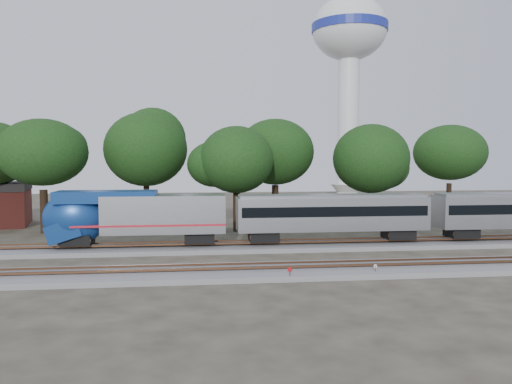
# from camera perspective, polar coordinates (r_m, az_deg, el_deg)

# --- Properties ---
(ground) EXTENTS (160.00, 160.00, 0.00)m
(ground) POSITION_cam_1_polar(r_m,az_deg,el_deg) (39.86, -1.70, -8.12)
(ground) COLOR #383328
(ground) RESTS_ON ground
(track_far) EXTENTS (160.00, 5.00, 0.73)m
(track_far) POSITION_cam_1_polar(r_m,az_deg,el_deg) (45.68, -2.34, -6.29)
(track_far) COLOR slate
(track_far) RESTS_ON ground
(track_near) EXTENTS (160.00, 5.00, 0.73)m
(track_near) POSITION_cam_1_polar(r_m,az_deg,el_deg) (35.92, -1.16, -9.13)
(track_near) COLOR slate
(track_near) RESTS_ON ground
(switch_stand_red) EXTENTS (0.31, 0.13, 0.99)m
(switch_stand_red) POSITION_cam_1_polar(r_m,az_deg,el_deg) (33.97, 3.90, -9.17)
(switch_stand_red) COLOR #512D19
(switch_stand_red) RESTS_ON ground
(switch_stand_white) EXTENTS (0.28, 0.11, 0.90)m
(switch_stand_white) POSITION_cam_1_polar(r_m,az_deg,el_deg) (36.18, 13.47, -8.54)
(switch_stand_white) COLOR #512D19
(switch_stand_white) RESTS_ON ground
(switch_lever) EXTENTS (0.53, 0.36, 0.30)m
(switch_lever) POSITION_cam_1_polar(r_m,az_deg,el_deg) (36.13, 10.58, -9.21)
(switch_lever) COLOR #512D19
(switch_lever) RESTS_ON ground
(water_tower) EXTENTS (12.96, 12.96, 35.89)m
(water_tower) POSITION_cam_1_polar(r_m,az_deg,el_deg) (90.57, 10.60, 15.54)
(water_tower) COLOR silver
(water_tower) RESTS_ON ground
(tree_2) EXTENTS (9.03, 9.03, 12.73)m
(tree_2) POSITION_cam_1_polar(r_m,az_deg,el_deg) (59.36, -23.22, 4.16)
(tree_2) COLOR black
(tree_2) RESTS_ON ground
(tree_3) EXTENTS (9.47, 9.47, 13.35)m
(tree_3) POSITION_cam_1_polar(r_m,az_deg,el_deg) (61.78, -12.49, 4.78)
(tree_3) COLOR black
(tree_3) RESTS_ON ground
(tree_4) EXTENTS (8.22, 8.22, 11.59)m
(tree_4) POSITION_cam_1_polar(r_m,az_deg,el_deg) (55.95, -2.26, 3.69)
(tree_4) COLOR black
(tree_4) RESTS_ON ground
(tree_5) EXTENTS (9.17, 9.17, 12.93)m
(tree_5) POSITION_cam_1_polar(r_m,az_deg,el_deg) (62.58, 2.22, 4.58)
(tree_5) COLOR black
(tree_5) RESTS_ON ground
(tree_6) EXTENTS (8.32, 8.32, 11.73)m
(tree_6) POSITION_cam_1_polar(r_m,az_deg,el_deg) (60.45, 13.01, 3.71)
(tree_6) COLOR black
(tree_6) RESTS_ON ground
(tree_7) EXTENTS (9.13, 9.13, 12.88)m
(tree_7) POSITION_cam_1_polar(r_m,az_deg,el_deg) (72.22, 21.28, 4.21)
(tree_7) COLOR black
(tree_7) RESTS_ON ground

